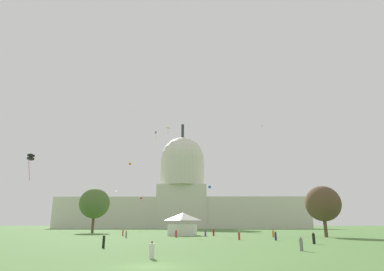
% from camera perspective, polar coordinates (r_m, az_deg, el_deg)
% --- Properties ---
extents(ground_plane, '(800.00, 800.00, 0.00)m').
position_cam_1_polar(ground_plane, '(25.10, -7.43, -22.24)').
color(ground_plane, '#4C7538').
extents(capitol_building, '(149.64, 27.18, 64.92)m').
position_cam_1_polar(capitol_building, '(198.58, -1.77, -10.83)').
color(capitol_building, beige).
rests_on(capitol_building, ground_plane).
extents(event_tent, '(7.67, 7.80, 5.66)m').
position_cam_1_polar(event_tent, '(85.73, -1.66, -15.55)').
color(event_tent, white).
rests_on(event_tent, ground_plane).
extents(tree_west_mid, '(13.91, 13.90, 14.48)m').
position_cam_1_polar(tree_west_mid, '(113.47, -17.02, -11.50)').
color(tree_west_mid, brown).
rests_on(tree_west_mid, ground_plane).
extents(tree_east_mid, '(11.51, 11.52, 11.47)m').
position_cam_1_polar(tree_east_mid, '(81.42, 22.35, -11.19)').
color(tree_east_mid, brown).
rests_on(tree_east_mid, ground_plane).
extents(person_grey_aisle_center, '(0.52, 0.52, 1.55)m').
position_cam_1_polar(person_grey_aisle_center, '(40.30, 18.93, -17.94)').
color(person_grey_aisle_center, gray).
rests_on(person_grey_aisle_center, ground_plane).
extents(person_purple_front_left, '(0.46, 0.46, 1.46)m').
position_cam_1_polar(person_purple_front_left, '(79.71, 2.42, -17.12)').
color(person_purple_front_left, '#703D93').
rests_on(person_purple_front_left, ground_plane).
extents(person_navy_mid_right, '(0.56, 0.56, 1.68)m').
position_cam_1_polar(person_navy_mid_right, '(63.50, 14.72, -16.98)').
color(person_navy_mid_right, navy).
rests_on(person_navy_mid_right, ground_plane).
extents(person_black_lawn_far_left, '(0.57, 0.57, 1.75)m').
position_cam_1_polar(person_black_lawn_far_left, '(54.00, 20.93, -16.83)').
color(person_black_lawn_far_left, black).
rests_on(person_black_lawn_far_left, ground_plane).
extents(person_red_edge_east, '(0.57, 0.57, 1.61)m').
position_cam_1_polar(person_red_edge_east, '(63.84, 8.41, -17.33)').
color(person_red_edge_east, red).
rests_on(person_red_edge_east, ground_plane).
extents(person_red_near_tent, '(0.40, 0.40, 1.75)m').
position_cam_1_polar(person_red_near_tent, '(84.52, -12.25, -16.58)').
color(person_red_near_tent, red).
rests_on(person_red_near_tent, ground_plane).
extents(person_black_mid_center, '(0.46, 0.46, 1.69)m').
position_cam_1_polar(person_black_mid_center, '(44.45, -15.51, -17.79)').
color(person_black_mid_center, black).
rests_on(person_black_mid_center, ground_plane).
extents(person_orange_deep_crowd, '(0.50, 0.50, 1.61)m').
position_cam_1_polar(person_orange_deep_crowd, '(77.19, 14.30, -16.67)').
color(person_orange_deep_crowd, orange).
rests_on(person_orange_deep_crowd, ground_plane).
extents(person_red_front_right, '(0.54, 0.54, 1.71)m').
position_cam_1_polar(person_red_front_right, '(74.12, -2.86, -17.14)').
color(person_red_front_right, red).
rests_on(person_red_front_right, ground_plane).
extents(person_white_near_tree_east, '(0.65, 0.65, 1.49)m').
position_cam_1_polar(person_white_near_tree_east, '(30.38, -7.20, -19.77)').
color(person_white_near_tree_east, silver).
rests_on(person_white_near_tree_east, ground_plane).
extents(person_grey_back_center, '(0.46, 0.46, 1.56)m').
position_cam_1_polar(person_grey_back_center, '(73.05, -11.68, -16.93)').
color(person_grey_back_center, gray).
rests_on(person_grey_back_center, ground_plane).
extents(person_maroon_near_tree_west, '(0.61, 0.61, 1.76)m').
position_cam_1_polar(person_maroon_near_tree_west, '(83.67, 3.88, -16.91)').
color(person_maroon_near_tree_west, maroon).
rests_on(person_maroon_near_tree_west, ground_plane).
extents(kite_black_low, '(1.04, 1.06, 4.22)m').
position_cam_1_polar(kite_black_low, '(57.76, -26.87, -3.53)').
color(kite_black_low, black).
extents(kite_orange_mid, '(1.45, 1.44, 1.13)m').
position_cam_1_polar(kite_orange_mid, '(178.60, -11.04, -4.99)').
color(kite_orange_mid, orange).
extents(kite_red_low, '(1.07, 0.51, 0.93)m').
position_cam_1_polar(kite_red_low, '(161.19, -9.07, -11.00)').
color(kite_red_low, red).
extents(kite_violet_high, '(0.75, 0.79, 4.02)m').
position_cam_1_polar(kite_violet_high, '(121.63, -6.49, 0.35)').
color(kite_violet_high, purple).
extents(kite_blue_low, '(1.02, 0.30, 0.98)m').
position_cam_1_polar(kite_blue_low, '(116.83, 3.17, -9.18)').
color(kite_blue_low, blue).
extents(kite_green_high, '(1.14, 0.75, 0.09)m').
position_cam_1_polar(kite_green_high, '(175.53, 12.35, 1.55)').
color(kite_green_high, green).
extents(kite_gold_low, '(1.56, 1.43, 0.19)m').
position_cam_1_polar(kite_gold_low, '(159.21, -13.20, -9.76)').
color(kite_gold_low, gold).
extents(kite_yellow_high, '(1.81, 1.36, 2.69)m').
position_cam_1_polar(kite_yellow_high, '(136.09, -4.24, 1.28)').
color(kite_yellow_high, yellow).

